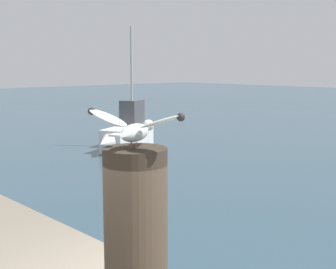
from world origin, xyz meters
TOP-DOWN VIEW (x-y plane):
  - mooring_post at (-0.31, -0.52)m, footprint 0.36×0.36m
  - seagull at (-0.31, -0.52)m, footprint 0.62×0.39m
  - boat_white at (-11.62, 8.30)m, footprint 2.08×3.36m

SIDE VIEW (x-z plane):
  - boat_white at x=-11.62m, z-range -1.64..2.84m
  - mooring_post at x=-0.31m, z-range 1.60..2.59m
  - seagull at x=-0.31m, z-range 2.60..2.81m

